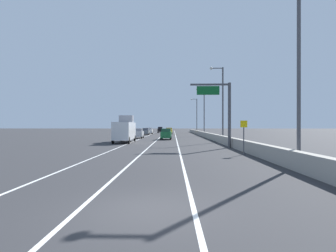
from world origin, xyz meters
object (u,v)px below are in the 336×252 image
at_px(overhead_sign_gantry, 223,107).
at_px(car_green_4, 166,134).
at_px(lamp_post_right_second, 221,99).
at_px(car_black_3, 160,130).
at_px(speed_advisory_sign, 244,135).
at_px(car_gray_2, 146,131).
at_px(box_truck, 125,130).
at_px(car_white_1, 150,131).
at_px(lamp_post_right_fourth, 196,114).
at_px(lamp_post_right_near, 295,63).
at_px(car_silver_0, 138,133).
at_px(lamp_post_right_third, 203,109).
at_px(car_yellow_5, 169,131).

distance_m(overhead_sign_gantry, car_green_4, 19.55).
bearing_deg(lamp_post_right_second, car_black_3, 102.68).
relative_size(speed_advisory_sign, car_gray_2, 0.64).
height_order(overhead_sign_gantry, box_truck, overhead_sign_gantry).
bearing_deg(car_green_4, car_black_3, 94.12).
bearing_deg(car_black_3, car_white_1, -100.09).
relative_size(speed_advisory_sign, lamp_post_right_fourth, 0.26).
bearing_deg(car_gray_2, lamp_post_right_near, -74.69).
bearing_deg(lamp_post_right_fourth, car_black_3, 154.74).
height_order(lamp_post_right_second, car_black_3, lamp_post_right_second).
height_order(lamp_post_right_second, car_gray_2, lamp_post_right_second).
distance_m(lamp_post_right_fourth, box_truck, 51.32).
bearing_deg(box_truck, speed_advisory_sign, -51.23).
bearing_deg(lamp_post_right_second, car_silver_0, 139.32).
bearing_deg(car_gray_2, car_black_3, 82.18).
bearing_deg(lamp_post_right_third, lamp_post_right_fourth, 89.17).
bearing_deg(lamp_post_right_third, car_yellow_5, 124.54).
distance_m(overhead_sign_gantry, lamp_post_right_near, 13.71).
bearing_deg(car_gray_2, lamp_post_right_third, -29.08).
distance_m(speed_advisory_sign, car_green_4, 26.22).
bearing_deg(car_black_3, lamp_post_right_second, -77.32).
distance_m(overhead_sign_gantry, lamp_post_right_fourth, 58.52).
relative_size(lamp_post_right_second, car_white_1, 2.84).
bearing_deg(car_white_1, car_green_4, -79.55).
height_order(speed_advisory_sign, car_yellow_5, speed_advisory_sign).
bearing_deg(lamp_post_right_third, speed_advisory_sign, -91.66).
distance_m(lamp_post_right_third, car_black_3, 32.61).
height_order(lamp_post_right_near, lamp_post_right_second, same).
bearing_deg(car_silver_0, car_gray_2, 91.33).
height_order(lamp_post_right_second, lamp_post_right_fourth, same).
xyz_separation_m(car_white_1, car_yellow_5, (5.99, -2.88, 0.01)).
distance_m(car_gray_2, car_black_3, 21.67).
bearing_deg(car_yellow_5, overhead_sign_gantry, -81.60).
bearing_deg(car_green_4, car_silver_0, 138.22).
bearing_deg(lamp_post_right_third, lamp_post_right_near, -89.49).
bearing_deg(lamp_post_right_fourth, car_gray_2, -134.42).
relative_size(speed_advisory_sign, lamp_post_right_second, 0.26).
bearing_deg(box_truck, car_silver_0, 88.81).
bearing_deg(speed_advisory_sign, overhead_sign_gantry, 93.49).
bearing_deg(car_black_3, car_gray_2, -97.82).
xyz_separation_m(speed_advisory_sign, lamp_post_right_near, (1.64, -6.16, 4.85)).
bearing_deg(car_green_4, car_white_1, 100.45).
bearing_deg(car_gray_2, overhead_sign_gantry, -72.73).
bearing_deg(speed_advisory_sign, box_truck, 128.77).
relative_size(overhead_sign_gantry, car_white_1, 1.82).
bearing_deg(car_white_1, car_gray_2, -93.12).
distance_m(car_black_3, box_truck, 54.72).
height_order(lamp_post_right_third, car_silver_0, lamp_post_right_third).
relative_size(lamp_post_right_fourth, car_green_4, 2.66).
bearing_deg(car_green_4, speed_advisory_sign, -73.44).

